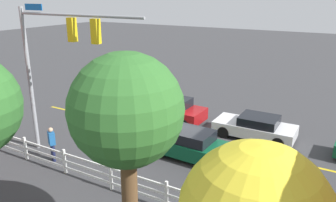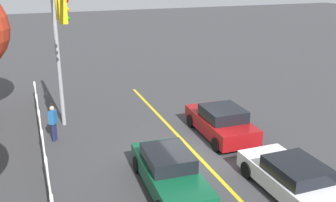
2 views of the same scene
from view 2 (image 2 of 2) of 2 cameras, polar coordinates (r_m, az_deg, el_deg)
The scene contains 6 objects.
ground_plane at distance 16.82m, azimuth 4.15°, elevation -7.84°, with size 120.00×120.00×0.00m, color #38383A.
signal_assembly at distance 17.37m, azimuth -15.77°, elevation 9.89°, with size 6.91×0.38×7.19m.
car_2 at distance 18.42m, azimuth 7.82°, elevation -3.09°, with size 4.32×2.09×1.47m.
car_3 at distance 14.08m, azimuth 0.20°, elevation -10.37°, with size 4.73×1.99×1.40m.
car_4 at distance 14.47m, azimuth 17.92°, elevation -10.71°, with size 4.35×1.99×1.28m.
pedestrian at distance 18.46m, azimuth -16.56°, elevation -2.95°, with size 0.48×0.42×1.69m.
Camera 2 is at (-13.62, 6.31, 7.58)m, focal length 41.35 mm.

